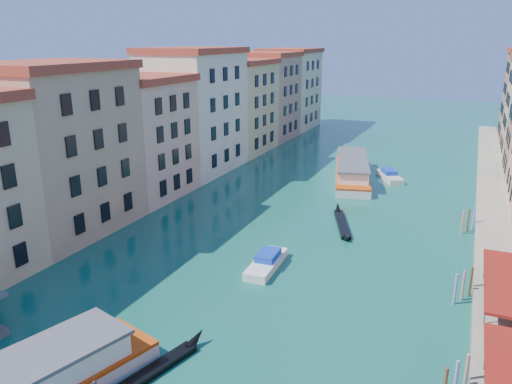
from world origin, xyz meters
The scene contains 8 objects.
left_bank_palazzos centered at (-26.00, 64.68, 9.71)m, with size 12.80×128.40×21.00m.
quay centered at (22.00, 65.00, 0.50)m, with size 4.00×140.00×1.00m, color gray.
mooring_poles_right centered at (19.10, 28.80, 1.30)m, with size 1.44×54.24×3.20m.
vaporetto_far centered at (0.70, 76.31, 1.53)m, with size 10.66×23.39×3.39m.
gondola_fore centered at (-0.50, 19.65, 0.40)m, with size 3.92×11.76×2.38m.
gondola_far centered at (4.63, 54.15, 0.36)m, with size 5.16×11.86×1.75m.
motorboat_mid centered at (0.55, 39.25, 0.60)m, with size 2.70×7.49×1.53m.
motorboat_far centered at (6.63, 78.35, 0.60)m, with size 5.53×7.70×1.55m.
Camera 1 is at (18.09, -3.85, 22.45)m, focal length 35.00 mm.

